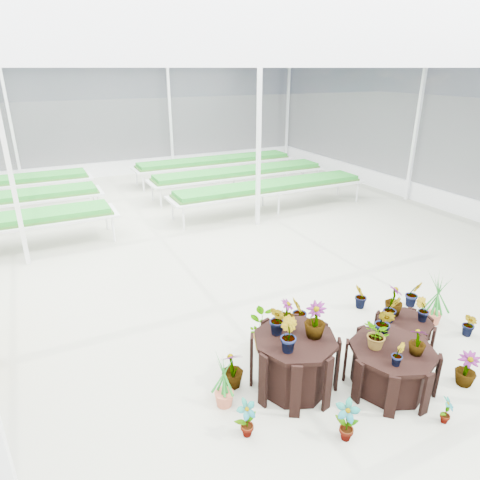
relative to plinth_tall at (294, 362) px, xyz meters
name	(u,v)px	position (x,y,z in m)	size (l,w,h in m)	color
ground_plane	(217,316)	(-0.26, 2.15, -0.40)	(24.00, 24.00, 0.00)	gray
greenhouse_shell	(214,197)	(-0.26, 2.15, 1.85)	(18.00, 24.00, 4.50)	white
steel_frame	(214,197)	(-0.26, 2.15, 1.85)	(18.00, 24.00, 4.50)	silver
nursery_benches	(127,196)	(-0.26, 9.35, 0.02)	(16.00, 7.00, 0.84)	silver
plinth_tall	(294,362)	(0.00, 0.00, 0.00)	(1.19, 1.19, 0.81)	black
plinth_mid	(390,368)	(1.20, -0.60, -0.08)	(1.22, 1.22, 0.64)	black
plinth_low	(404,331)	(2.20, 0.10, -0.20)	(0.90, 0.90, 0.40)	black
nursery_plants	(340,332)	(0.94, 0.20, 0.10)	(4.65, 2.97, 1.32)	#1C7322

